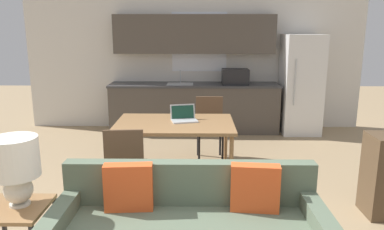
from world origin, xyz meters
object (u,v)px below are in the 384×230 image
object	(u,v)px
dining_chair_near_left	(126,164)
dining_chair_far_right	(210,125)
dining_table	(175,127)
table_lamp	(16,164)
refrigerator	(301,84)
couch	(189,227)
side_table	(16,226)
laptop	(184,117)

from	to	relation	value
dining_chair_near_left	dining_chair_far_right	bearing A→B (deg)	-124.12
dining_table	table_lamp	world-z (taller)	table_lamp
refrigerator	couch	distance (m)	4.55
dining_table	side_table	distance (m)	2.21
dining_table	couch	distance (m)	1.84
side_table	dining_chair_far_right	size ratio (longest dim) A/B	0.56
refrigerator	dining_table	size ratio (longest dim) A/B	1.21
couch	laptop	bearing A→B (deg)	93.35
dining_chair_near_left	table_lamp	bearing A→B (deg)	49.96
refrigerator	laptop	bearing A→B (deg)	-133.72
laptop	dining_chair_near_left	bearing A→B (deg)	-134.94
side_table	laptop	xyz separation A→B (m)	(1.29, 1.94, 0.45)
couch	dining_chair_far_right	size ratio (longest dim) A/B	2.35
refrigerator	couch	xyz separation A→B (m)	(-1.96, -4.06, -0.58)
table_lamp	dining_chair_near_left	xyz separation A→B (m)	(0.68, 0.95, -0.35)
dining_chair_far_right	laptop	xyz separation A→B (m)	(-0.36, -0.71, 0.29)
side_table	laptop	distance (m)	2.37
dining_chair_far_right	laptop	world-z (taller)	laptop
couch	dining_chair_far_right	bearing A→B (deg)	84.53
dining_table	dining_chair_near_left	world-z (taller)	dining_chair_near_left
side_table	table_lamp	bearing A→B (deg)	50.01
dining_chair_far_right	side_table	bearing A→B (deg)	-124.54
dining_chair_far_right	dining_chair_near_left	bearing A→B (deg)	-122.17
refrigerator	dining_chair_near_left	xyz separation A→B (m)	(-2.65, -3.11, -0.39)
dining_table	dining_chair_near_left	xyz separation A→B (m)	(-0.47, -0.84, -0.18)
dining_table	side_table	size ratio (longest dim) A/B	2.91
refrigerator	laptop	world-z (taller)	refrigerator
side_table	dining_chair_far_right	xyz separation A→B (m)	(1.65, 2.65, 0.16)
refrigerator	table_lamp	bearing A→B (deg)	-129.30
couch	dining_chair_far_right	xyz separation A→B (m)	(0.25, 2.61, 0.18)
side_table	laptop	size ratio (longest dim) A/B	1.37
couch	side_table	world-z (taller)	couch
side_table	couch	bearing A→B (deg)	1.62
dining_table	table_lamp	xyz separation A→B (m)	(-1.15, -1.80, 0.17)
couch	dining_chair_near_left	xyz separation A→B (m)	(-0.69, 0.95, 0.18)
dining_chair_far_right	dining_table	bearing A→B (deg)	-122.68
refrigerator	dining_chair_near_left	distance (m)	4.11
side_table	dining_chair_far_right	world-z (taller)	dining_chair_far_right
side_table	dining_chair_near_left	size ratio (longest dim) A/B	0.56
dining_chair_near_left	laptop	size ratio (longest dim) A/B	2.46
couch	laptop	world-z (taller)	laptop
side_table	table_lamp	xyz separation A→B (m)	(0.03, 0.04, 0.51)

